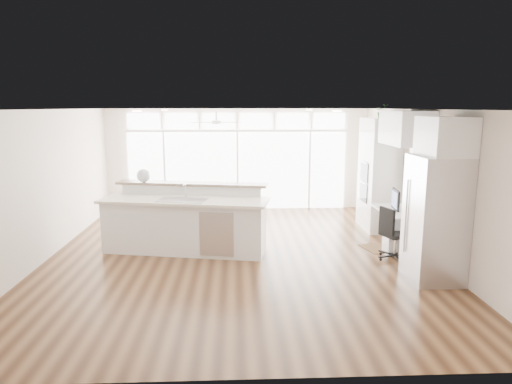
{
  "coord_description": "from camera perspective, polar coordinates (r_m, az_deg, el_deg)",
  "views": [
    {
      "loc": [
        -0.03,
        -8.23,
        2.75
      ],
      "look_at": [
        0.35,
        0.6,
        1.09
      ],
      "focal_mm": 32.0,
      "sensor_mm": 36.0,
      "label": 1
    }
  ],
  "objects": [
    {
      "name": "fishbowl",
      "position": [
        9.35,
        -13.89,
        2.0
      ],
      "size": [
        0.28,
        0.28,
        0.27
      ],
      "primitive_type": "sphere",
      "rotation": [
        0.0,
        0.0,
        -0.05
      ],
      "color": "silver",
      "rests_on": "kitchen_island"
    },
    {
      "name": "upper_cabinets",
      "position": [
        9.12,
        18.24,
        7.6
      ],
      "size": [
        0.64,
        1.3,
        0.64
      ],
      "primitive_type": "cube",
      "color": "white",
      "rests_on": "wall_right"
    },
    {
      "name": "monitor",
      "position": [
        9.24,
        17.05,
        -0.9
      ],
      "size": [
        0.14,
        0.53,
        0.43
      ],
      "primitive_type": "cube",
      "rotation": [
        0.0,
        0.0,
        -0.11
      ],
      "color": "black",
      "rests_on": "desk_nook"
    },
    {
      "name": "wall_back",
      "position": [
        12.31,
        -2.33,
        4.09
      ],
      "size": [
        7.0,
        0.04,
        2.7
      ],
      "primitive_type": "cube",
      "color": "white",
      "rests_on": "floor"
    },
    {
      "name": "rug",
      "position": [
        9.44,
        15.87,
        -6.67
      ],
      "size": [
        1.0,
        0.83,
        0.01
      ],
      "primitive_type": "cube",
      "rotation": [
        0.0,
        0.0,
        0.24
      ],
      "color": "#372211",
      "rests_on": "floor"
    },
    {
      "name": "ceiling_fan",
      "position": [
        11.04,
        -4.98,
        9.2
      ],
      "size": [
        1.16,
        1.16,
        0.32
      ],
      "primitive_type": "cube",
      "color": "white",
      "rests_on": "ceiling"
    },
    {
      "name": "wall_right",
      "position": [
        9.06,
        20.49,
        1.08
      ],
      "size": [
        0.04,
        8.0,
        2.7
      ],
      "primitive_type": "cube",
      "color": "white",
      "rests_on": "floor"
    },
    {
      "name": "refrigerator",
      "position": [
        7.76,
        21.51,
        -3.14
      ],
      "size": [
        0.76,
        0.9,
        2.0
      ],
      "primitive_type": "cube",
      "color": "silver",
      "rests_on": "floor"
    },
    {
      "name": "kitchen_island",
      "position": [
        8.81,
        -8.91,
        -3.41
      ],
      "size": [
        3.35,
        1.78,
        1.26
      ],
      "primitive_type": "cube",
      "rotation": [
        0.0,
        0.0,
        -0.19
      ],
      "color": "white",
      "rests_on": "floor"
    },
    {
      "name": "floor",
      "position": [
        8.68,
        -2.17,
        -7.91
      ],
      "size": [
        7.0,
        8.0,
        0.02
      ],
      "primitive_type": "cube",
      "color": "#412614",
      "rests_on": "ground"
    },
    {
      "name": "desk_nook",
      "position": [
        9.4,
        17.32,
        -4.46
      ],
      "size": [
        0.72,
        1.3,
        0.76
      ],
      "primitive_type": "cube",
      "color": "white",
      "rests_on": "floor"
    },
    {
      "name": "desk_window",
      "position": [
        9.29,
        19.63,
        2.6
      ],
      "size": [
        0.04,
        0.85,
        0.85
      ],
      "primitive_type": "cube",
      "color": "white",
      "rests_on": "wall_right"
    },
    {
      "name": "glass_wall",
      "position": [
        12.29,
        -2.32,
        2.67
      ],
      "size": [
        5.8,
        0.06,
        2.08
      ],
      "primitive_type": "cube",
      "color": "white",
      "rests_on": "wall_back"
    },
    {
      "name": "wall_left",
      "position": [
        9.04,
        -25.02,
        0.73
      ],
      "size": [
        0.04,
        8.0,
        2.7
      ],
      "primitive_type": "cube",
      "color": "white",
      "rests_on": "floor"
    },
    {
      "name": "wall_front",
      "position": [
        4.45,
        -1.95,
        -7.66
      ],
      "size": [
        7.0,
        0.04,
        2.7
      ],
      "primitive_type": "cube",
      "color": "white",
      "rests_on": "floor"
    },
    {
      "name": "fridge_cabinet",
      "position": [
        7.6,
        22.59,
        6.45
      ],
      "size": [
        0.64,
        0.9,
        0.6
      ],
      "primitive_type": "cube",
      "color": "white",
      "rests_on": "wall_right"
    },
    {
      "name": "potted_plant",
      "position": [
        10.53,
        15.44,
        9.53
      ],
      "size": [
        0.29,
        0.32,
        0.23
      ],
      "primitive_type": "imported",
      "rotation": [
        0.0,
        0.0,
        0.1
      ],
      "color": "#2E632A",
      "rests_on": "oven_cabinet"
    },
    {
      "name": "transom_row",
      "position": [
        12.17,
        -2.37,
        8.88
      ],
      "size": [
        5.9,
        0.06,
        0.4
      ],
      "primitive_type": "cube",
      "color": "white",
      "rests_on": "wall_back"
    },
    {
      "name": "keyboard",
      "position": [
        9.23,
        15.99,
        -2.18
      ],
      "size": [
        0.14,
        0.34,
        0.02
      ],
      "primitive_type": "cube",
      "rotation": [
        0.0,
        0.0,
        -0.04
      ],
      "color": "silver",
      "rests_on": "desk_nook"
    },
    {
      "name": "recessed_lights",
      "position": [
        8.43,
        -2.3,
        10.16
      ],
      "size": [
        3.4,
        3.0,
        0.02
      ],
      "primitive_type": "cube",
      "color": "white",
      "rests_on": "ceiling"
    },
    {
      "name": "office_chair",
      "position": [
        8.67,
        17.07,
        -5.01
      ],
      "size": [
        0.62,
        0.59,
        0.96
      ],
      "primitive_type": "cube",
      "rotation": [
        0.0,
        0.0,
        0.32
      ],
      "color": "black",
      "rests_on": "floor"
    },
    {
      "name": "oven_cabinet",
      "position": [
        10.63,
        15.08,
        2.16
      ],
      "size": [
        0.64,
        1.2,
        2.5
      ],
      "primitive_type": "cube",
      "color": "white",
      "rests_on": "floor"
    },
    {
      "name": "framed_photos",
      "position": [
        9.88,
        18.24,
        2.25
      ],
      "size": [
        0.06,
        0.22,
        0.8
      ],
      "primitive_type": "cube",
      "color": "black",
      "rests_on": "wall_right"
    },
    {
      "name": "ceiling",
      "position": [
        8.23,
        -2.3,
        10.29
      ],
      "size": [
        7.0,
        8.0,
        0.02
      ],
      "primitive_type": "cube",
      "color": "white",
      "rests_on": "wall_back"
    }
  ]
}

